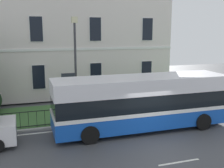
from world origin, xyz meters
name	(u,v)px	position (x,y,z in m)	size (l,w,h in m)	color
ground_plane	(152,139)	(0.00, 0.92, -0.02)	(60.00, 56.00, 0.18)	#434448
georgian_townhouse	(58,14)	(-2.94, 15.18, 7.17)	(18.60, 10.29, 14.03)	silver
iron_verge_railing	(83,114)	(-2.94, 4.40, 0.62)	(17.56, 0.04, 0.97)	black
single_decker_bus	(142,102)	(0.12, 2.53, 1.63)	(10.22, 2.76, 3.09)	blue
street_lamp_post	(75,62)	(-3.20, 5.22, 3.78)	(0.36, 0.24, 6.35)	#333338
litter_bin	(178,104)	(3.89, 4.77, 0.63)	(0.48, 0.48, 1.02)	black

